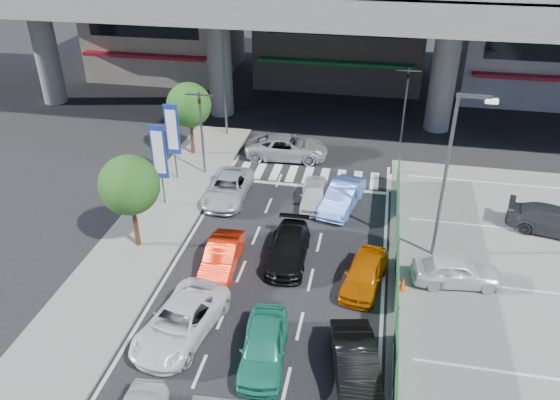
% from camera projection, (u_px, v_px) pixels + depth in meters
% --- Properties ---
extents(ground, '(120.00, 120.00, 0.00)m').
position_uv_depth(ground, '(261.00, 321.00, 22.05)').
color(ground, black).
rests_on(ground, ground).
extents(parking_lot, '(12.00, 28.00, 0.06)m').
position_uv_depth(parking_lot, '(538.00, 322.00, 21.92)').
color(parking_lot, slate).
rests_on(parking_lot, ground).
extents(sidewalk_left, '(4.00, 30.00, 0.12)m').
position_uv_depth(sidewalk_left, '(139.00, 245.00, 26.57)').
color(sidewalk_left, slate).
rests_on(sidewalk_left, ground).
extents(fence_run, '(0.16, 22.00, 1.80)m').
position_uv_depth(fence_run, '(397.00, 304.00, 21.57)').
color(fence_run, '#205E30').
rests_on(fence_run, ground).
extents(building_east, '(12.00, 10.90, 12.00)m').
position_uv_depth(building_east, '(543.00, 19.00, 43.56)').
color(building_east, gray).
rests_on(building_east, ground).
extents(traffic_light_left, '(1.60, 1.24, 5.20)m').
position_uv_depth(traffic_light_left, '(200.00, 113.00, 31.29)').
color(traffic_light_left, '#595B60').
rests_on(traffic_light_left, ground).
extents(traffic_light_right, '(1.60, 1.24, 5.20)m').
position_uv_depth(traffic_light_right, '(407.00, 87.00, 35.31)').
color(traffic_light_right, '#595B60').
rests_on(traffic_light_right, ground).
extents(street_lamp_right, '(1.65, 0.22, 8.00)m').
position_uv_depth(street_lamp_right, '(451.00, 165.00, 23.57)').
color(street_lamp_right, '#595B60').
rests_on(street_lamp_right, ground).
extents(street_lamp_left, '(1.65, 0.22, 8.00)m').
position_uv_depth(street_lamp_left, '(226.00, 68.00, 35.99)').
color(street_lamp_left, '#595B60').
rests_on(street_lamp_left, ground).
extents(signboard_near, '(0.80, 0.14, 4.70)m').
position_uv_depth(signboard_near, '(159.00, 155.00, 28.49)').
color(signboard_near, '#595B60').
rests_on(signboard_near, ground).
extents(signboard_far, '(0.80, 0.14, 4.70)m').
position_uv_depth(signboard_far, '(172.00, 132.00, 31.10)').
color(signboard_far, '#595B60').
rests_on(signboard_far, ground).
extents(tree_near, '(2.80, 2.80, 4.80)m').
position_uv_depth(tree_near, '(129.00, 185.00, 24.90)').
color(tree_near, '#382314').
rests_on(tree_near, ground).
extents(tree_far, '(2.80, 2.80, 4.80)m').
position_uv_depth(tree_far, '(189.00, 105.00, 33.95)').
color(tree_far, '#382314').
rests_on(tree_far, ground).
extents(sedan_white_mid_left, '(3.06, 5.18, 1.35)m').
position_uv_depth(sedan_white_mid_left, '(181.00, 321.00, 21.05)').
color(sedan_white_mid_left, white).
rests_on(sedan_white_mid_left, ground).
extents(taxi_teal_mid, '(2.01, 4.19, 1.38)m').
position_uv_depth(taxi_teal_mid, '(264.00, 346.00, 19.90)').
color(taxi_teal_mid, '#228A6C').
rests_on(taxi_teal_mid, ground).
extents(hatch_black_mid_right, '(2.30, 4.40, 1.38)m').
position_uv_depth(hatch_black_mid_right, '(356.00, 365.00, 19.10)').
color(hatch_black_mid_right, black).
rests_on(hatch_black_mid_right, ground).
extents(taxi_orange_left, '(1.54, 3.98, 1.29)m').
position_uv_depth(taxi_orange_left, '(222.00, 257.00, 24.74)').
color(taxi_orange_left, red).
rests_on(taxi_orange_left, ground).
extents(sedan_black_mid, '(1.92, 4.40, 1.26)m').
position_uv_depth(sedan_black_mid, '(288.00, 248.00, 25.34)').
color(sedan_black_mid, black).
rests_on(sedan_black_mid, ground).
extents(taxi_orange_right, '(2.19, 4.01, 1.29)m').
position_uv_depth(taxi_orange_right, '(364.00, 274.00, 23.67)').
color(taxi_orange_right, '#BA5402').
rests_on(taxi_orange_right, ground).
extents(wagon_silver_front_left, '(2.24, 4.68, 1.29)m').
position_uv_depth(wagon_silver_front_left, '(228.00, 188.00, 30.35)').
color(wagon_silver_front_left, '#B7B8C0').
rests_on(wagon_silver_front_left, ground).
extents(sedan_white_front_mid, '(1.72, 3.70, 1.23)m').
position_uv_depth(sedan_white_front_mid, '(314.00, 195.00, 29.77)').
color(sedan_white_front_mid, silver).
rests_on(sedan_white_front_mid, ground).
extents(kei_truck_front_right, '(2.34, 4.41, 1.38)m').
position_uv_depth(kei_truck_front_right, '(342.00, 197.00, 29.43)').
color(kei_truck_front_right, '#5F8CF3').
rests_on(kei_truck_front_right, ground).
extents(crossing_wagon_silver, '(5.40, 2.79, 1.46)m').
position_uv_depth(crossing_wagon_silver, '(287.00, 147.00, 34.86)').
color(crossing_wagon_silver, '#A1A3A8').
rests_on(crossing_wagon_silver, ground).
extents(parked_sedan_white, '(3.98, 1.98, 1.30)m').
position_uv_depth(parked_sedan_white, '(456.00, 271.00, 23.73)').
color(parked_sedan_white, silver).
rests_on(parked_sedan_white, parking_lot).
extents(parked_sedan_dgrey, '(4.89, 2.90, 1.33)m').
position_uv_depth(parked_sedan_dgrey, '(555.00, 221.00, 27.23)').
color(parked_sedan_dgrey, '#2D2E32').
rests_on(parked_sedan_dgrey, parking_lot).
extents(traffic_cone, '(0.33, 0.33, 0.64)m').
position_uv_depth(traffic_cone, '(403.00, 284.00, 23.49)').
color(traffic_cone, '#EB410D').
rests_on(traffic_cone, parking_lot).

